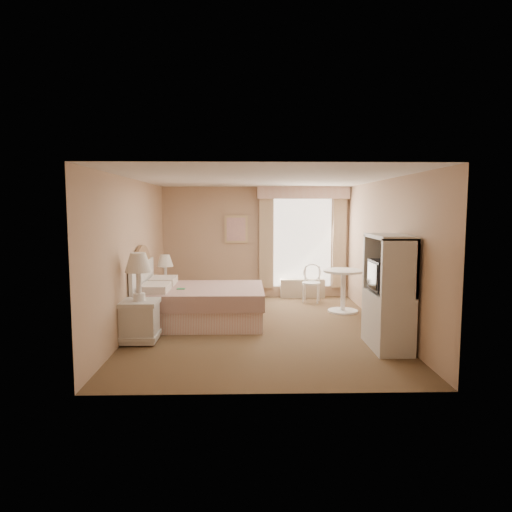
{
  "coord_description": "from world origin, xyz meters",
  "views": [
    {
      "loc": [
        -0.25,
        -7.55,
        2.02
      ],
      "look_at": [
        -0.06,
        0.3,
        1.2
      ],
      "focal_mm": 32.0,
      "sensor_mm": 36.0,
      "label": 1
    }
  ],
  "objects_px": {
    "nightstand_near": "(140,309)",
    "cafe_chair": "(312,280)",
    "armoire": "(388,302)",
    "round_table": "(343,284)",
    "nightstand_far": "(166,289)",
    "bed": "(196,303)"
  },
  "relations": [
    {
      "from": "cafe_chair",
      "to": "armoire",
      "type": "bearing_deg",
      "value": -64.41
    },
    {
      "from": "nightstand_far",
      "to": "cafe_chair",
      "type": "distance_m",
      "value": 3.11
    },
    {
      "from": "bed",
      "to": "nightstand_near",
      "type": "height_order",
      "value": "bed"
    },
    {
      "from": "nightstand_near",
      "to": "armoire",
      "type": "xyz_separation_m",
      "value": [
        3.65,
        -0.36,
        0.18
      ]
    },
    {
      "from": "nightstand_far",
      "to": "cafe_chair",
      "type": "bearing_deg",
      "value": 12.97
    },
    {
      "from": "armoire",
      "to": "round_table",
      "type": "bearing_deg",
      "value": 93.66
    },
    {
      "from": "nightstand_near",
      "to": "armoire",
      "type": "relative_size",
      "value": 0.81
    },
    {
      "from": "round_table",
      "to": "cafe_chair",
      "type": "bearing_deg",
      "value": 115.43
    },
    {
      "from": "bed",
      "to": "nightstand_far",
      "type": "distance_m",
      "value": 1.31
    },
    {
      "from": "cafe_chair",
      "to": "nightstand_near",
      "type": "bearing_deg",
      "value": -120.74
    },
    {
      "from": "bed",
      "to": "round_table",
      "type": "bearing_deg",
      "value": 15.82
    },
    {
      "from": "nightstand_near",
      "to": "bed",
      "type": "bearing_deg",
      "value": 58.36
    },
    {
      "from": "nightstand_near",
      "to": "cafe_chair",
      "type": "distance_m",
      "value": 4.23
    },
    {
      "from": "nightstand_far",
      "to": "round_table",
      "type": "xyz_separation_m",
      "value": [
        3.5,
        -0.3,
        0.14
      ]
    },
    {
      "from": "armoire",
      "to": "nightstand_far",
      "type": "bearing_deg",
      "value": 144.35
    },
    {
      "from": "cafe_chair",
      "to": "armoire",
      "type": "xyz_separation_m",
      "value": [
        0.62,
        -3.32,
        0.21
      ]
    },
    {
      "from": "bed",
      "to": "nightstand_near",
      "type": "bearing_deg",
      "value": -121.64
    },
    {
      "from": "nightstand_far",
      "to": "armoire",
      "type": "distance_m",
      "value": 4.5
    },
    {
      "from": "bed",
      "to": "cafe_chair",
      "type": "distance_m",
      "value": 2.92
    },
    {
      "from": "nightstand_near",
      "to": "cafe_chair",
      "type": "xyz_separation_m",
      "value": [
        3.03,
        2.96,
        -0.03
      ]
    },
    {
      "from": "round_table",
      "to": "armoire",
      "type": "bearing_deg",
      "value": -86.34
    },
    {
      "from": "nightstand_far",
      "to": "armoire",
      "type": "bearing_deg",
      "value": -35.65
    }
  ]
}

